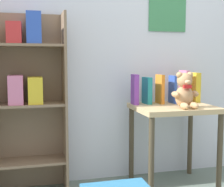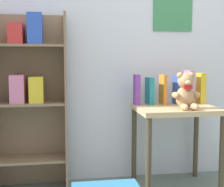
% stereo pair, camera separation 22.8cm
% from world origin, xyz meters
% --- Properties ---
extents(wall_back, '(4.80, 0.07, 2.50)m').
position_xyz_m(wall_back, '(0.00, 1.33, 1.25)').
color(wall_back, silver).
rests_on(wall_back, ground_plane).
extents(bookshelf_side, '(0.57, 0.25, 1.31)m').
position_xyz_m(bookshelf_side, '(-0.91, 1.18, 0.75)').
color(bookshelf_side, '#7F664C').
rests_on(bookshelf_side, ground_plane).
extents(display_table, '(0.59, 0.49, 0.63)m').
position_xyz_m(display_table, '(0.17, 1.00, 0.53)').
color(display_table, tan).
rests_on(display_table, ground_plane).
extents(teddy_bear, '(0.20, 0.18, 0.26)m').
position_xyz_m(teddy_bear, '(0.19, 0.88, 0.75)').
color(teddy_bear, tan).
rests_on(teddy_bear, display_table).
extents(book_standing_purple, '(0.04, 0.11, 0.23)m').
position_xyz_m(book_standing_purple, '(-0.10, 1.14, 0.75)').
color(book_standing_purple, purple).
rests_on(book_standing_purple, display_table).
extents(book_standing_teal, '(0.04, 0.13, 0.21)m').
position_xyz_m(book_standing_teal, '(0.01, 1.15, 0.74)').
color(book_standing_teal, teal).
rests_on(book_standing_teal, display_table).
extents(book_standing_orange, '(0.03, 0.13, 0.23)m').
position_xyz_m(book_standing_orange, '(0.11, 1.14, 0.75)').
color(book_standing_orange, orange).
rests_on(book_standing_orange, display_table).
extents(book_standing_blue, '(0.02, 0.12, 0.22)m').
position_xyz_m(book_standing_blue, '(0.22, 1.13, 0.74)').
color(book_standing_blue, '#2D51B7').
rests_on(book_standing_blue, display_table).
extents(book_standing_pink, '(0.03, 0.13, 0.26)m').
position_xyz_m(book_standing_pink, '(0.32, 1.14, 0.76)').
color(book_standing_pink, '#D17093').
rests_on(book_standing_pink, display_table).
extents(book_standing_yellow, '(0.05, 0.11, 0.24)m').
position_xyz_m(book_standing_yellow, '(0.43, 1.15, 0.75)').
color(book_standing_yellow, gold).
rests_on(book_standing_yellow, display_table).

